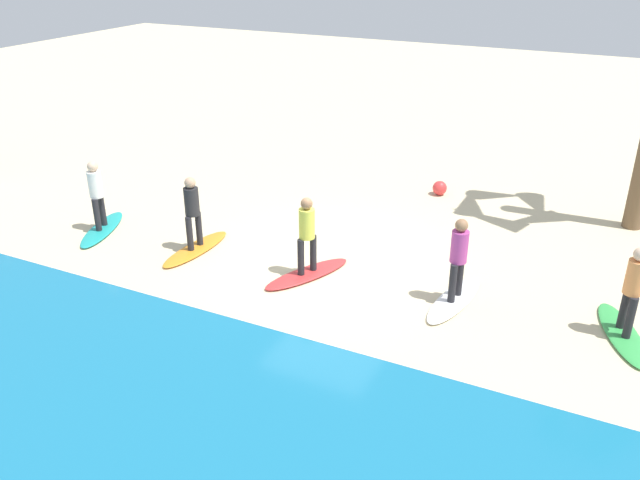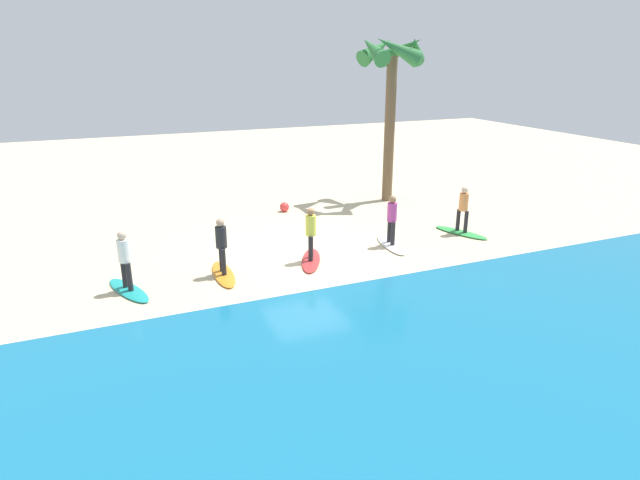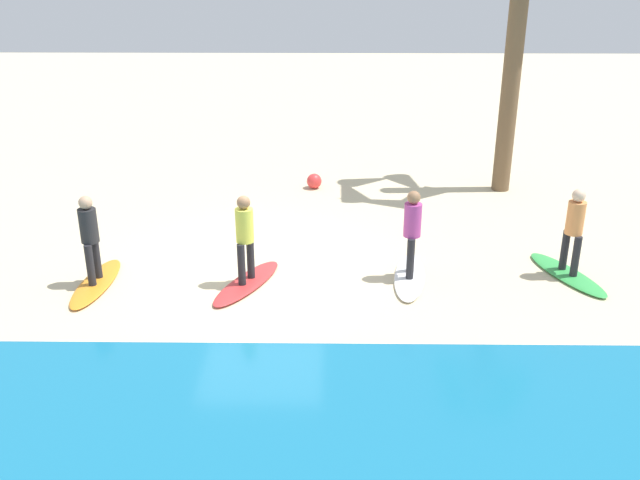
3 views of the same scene
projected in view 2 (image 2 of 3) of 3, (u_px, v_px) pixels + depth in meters
name	position (u px, v px, depth m)	size (l,w,h in m)	color
ground_plane	(305.00, 252.00, 17.48)	(60.00, 60.00, 0.00)	beige
surfboard_green	(461.00, 232.00, 19.27)	(2.10, 0.56, 0.09)	green
surfer_green	(463.00, 206.00, 18.95)	(0.32, 0.44, 1.64)	#232328
surfboard_white	(391.00, 244.00, 18.05)	(2.10, 0.56, 0.09)	white
surfer_white	(392.00, 216.00, 17.72)	(0.32, 0.46, 1.64)	#232328
surfboard_red	(311.00, 260.00, 16.67)	(2.10, 0.56, 0.09)	red
surfer_red	(311.00, 230.00, 16.35)	(0.32, 0.43, 1.64)	#232328
surfboard_orange	(223.00, 274.00, 15.61)	(2.10, 0.56, 0.09)	orange
surfer_orange	(221.00, 242.00, 15.29)	(0.32, 0.46, 1.64)	#232328
surfboard_teal	(129.00, 290.00, 14.55)	(2.10, 0.56, 0.09)	teal
surfer_teal	(124.00, 256.00, 14.22)	(0.32, 0.44, 1.64)	#232328
palm_tree	(392.00, 67.00, 21.93)	(2.88, 3.03, 6.99)	brown
beach_ball	(284.00, 207.00, 21.96)	(0.39, 0.39, 0.39)	#E53838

